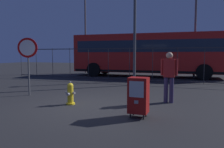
# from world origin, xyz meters

# --- Properties ---
(ground_plane) EXTENTS (60.00, 60.00, 0.00)m
(ground_plane) POSITION_xyz_m (0.00, 0.00, 0.00)
(ground_plane) COLOR #262628
(fire_hydrant) EXTENTS (0.33, 0.32, 0.75)m
(fire_hydrant) POSITION_xyz_m (-0.62, -0.09, 0.35)
(fire_hydrant) COLOR yellow
(fire_hydrant) RESTS_ON ground_plane
(newspaper_box_primary) EXTENTS (0.48, 0.42, 1.02)m
(newspaper_box_primary) POSITION_xyz_m (1.77, -0.74, 0.57)
(newspaper_box_primary) COLOR black
(newspaper_box_primary) RESTS_ON ground_plane
(stop_sign) EXTENTS (0.71, 0.31, 2.23)m
(stop_sign) POSITION_xyz_m (-2.97, 0.68, 1.60)
(stop_sign) COLOR #4C4F54
(stop_sign) RESTS_ON ground_plane
(pedestrian) EXTENTS (0.55, 0.22, 1.67)m
(pedestrian) POSITION_xyz_m (2.27, 1.31, 0.95)
(pedestrian) COLOR #382D51
(pedestrian) RESTS_ON ground_plane
(fence_barrier) EXTENTS (18.03, 0.04, 2.00)m
(fence_barrier) POSITION_xyz_m (0.00, 6.70, 1.02)
(fence_barrier) COLOR #2D2D33
(fence_barrier) RESTS_ON ground_plane
(bus_near) EXTENTS (10.64, 3.30, 3.00)m
(bus_near) POSITION_xyz_m (-0.23, 9.70, 1.71)
(bus_near) COLOR red
(bus_near) RESTS_ON ground_plane
(street_light_near_left) EXTENTS (0.32, 0.32, 8.28)m
(street_light_near_left) POSITION_xyz_m (-5.93, 11.00, 4.72)
(street_light_near_left) COLOR #4C4F54
(street_light_near_left) RESTS_ON ground_plane
(street_light_near_right) EXTENTS (0.32, 0.32, 7.89)m
(street_light_near_right) POSITION_xyz_m (2.91, 9.63, 4.52)
(street_light_near_right) COLOR #4C4F54
(street_light_near_right) RESTS_ON ground_plane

